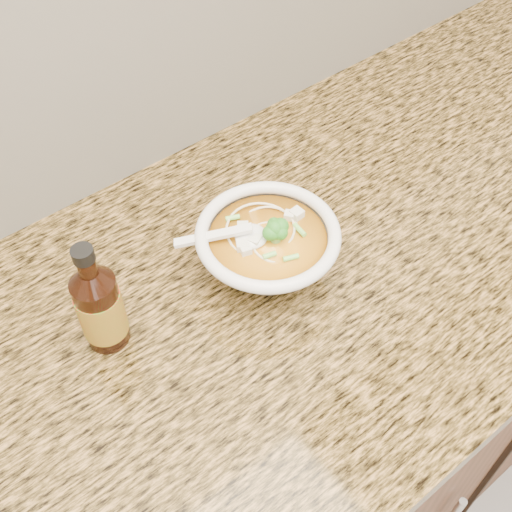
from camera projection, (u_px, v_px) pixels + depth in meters
cabinet at (191, 481)px, 1.19m from camera, size 4.00×0.65×0.86m
counter_slab at (165, 355)px, 0.84m from camera, size 4.00×0.68×0.04m
soup_bowl at (267, 251)px, 0.87m from camera, size 0.20×0.19×0.11m
hot_sauce_bottle at (100, 307)px, 0.79m from camera, size 0.08×0.08×0.17m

